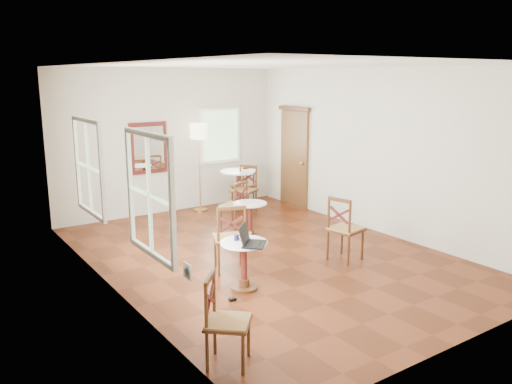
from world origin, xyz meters
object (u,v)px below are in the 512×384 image
at_px(chair_back_b, 245,190).
at_px(cafe_table_near, 244,260).
at_px(chair_mid_b, 345,229).
at_px(laptop, 250,240).
at_px(cafe_table_back, 239,185).
at_px(chair_back_a, 244,185).
at_px(chair_near_a, 230,238).
at_px(navy_mug, 237,238).
at_px(mouse, 244,240).
at_px(power_adapter, 232,299).
at_px(chair_mid_a, 235,205).
at_px(cafe_table_mid, 250,216).
at_px(chair_near_b, 225,321).
at_px(floor_lamp, 199,137).
at_px(water_glass, 250,235).

bearing_deg(chair_back_b, cafe_table_near, -62.81).
height_order(chair_mid_b, laptop, chair_mid_b).
distance_m(cafe_table_back, chair_back_a, 0.40).
distance_m(chair_near_a, navy_mug, 0.65).
height_order(mouse, power_adapter, mouse).
height_order(chair_mid_a, chair_mid_b, chair_mid_b).
bearing_deg(chair_back_a, laptop, 44.78).
bearing_deg(power_adapter, chair_near_a, 59.66).
relative_size(cafe_table_mid, chair_mid_a, 0.68).
xyz_separation_m(cafe_table_back, power_adapter, (-2.64, -3.98, -0.50)).
relative_size(chair_near_b, chair_back_b, 0.94).
xyz_separation_m(chair_near_b, navy_mug, (1.14, 1.59, 0.25)).
relative_size(chair_back_b, mouse, 9.86).
relative_size(cafe_table_mid, chair_near_b, 0.67).
distance_m(cafe_table_near, chair_near_b, 1.90).
relative_size(laptop, mouse, 4.79).
distance_m(chair_mid_b, floor_lamp, 4.16).
bearing_deg(water_glass, power_adapter, -147.49).
height_order(laptop, navy_mug, laptop).
relative_size(chair_mid_a, chair_mid_b, 0.90).
bearing_deg(chair_mid_a, mouse, 41.39).
xyz_separation_m(cafe_table_near, chair_mid_a, (1.42, 2.50, 0.04)).
relative_size(chair_back_a, laptop, 1.83).
xyz_separation_m(laptop, water_glass, (0.15, 0.23, -0.02)).
height_order(navy_mug, water_glass, water_glass).
height_order(floor_lamp, mouse, floor_lamp).
bearing_deg(chair_mid_a, chair_mid_b, 82.68).
xyz_separation_m(chair_mid_b, chair_back_b, (0.32, 3.34, -0.02)).
bearing_deg(cafe_table_mid, chair_back_a, 59.57).
height_order(chair_back_b, mouse, chair_back_b).
xyz_separation_m(chair_back_b, floor_lamp, (-0.71, 0.67, 1.09)).
xyz_separation_m(chair_back_a, floor_lamp, (-1.06, 0.08, 1.15)).
xyz_separation_m(cafe_table_back, chair_back_b, (-0.06, -0.33, -0.03)).
relative_size(cafe_table_back, chair_near_b, 0.90).
xyz_separation_m(chair_back_b, laptop, (-2.25, -3.57, 0.25)).
xyz_separation_m(chair_near_b, chair_back_a, (3.79, 5.48, -0.03)).
xyz_separation_m(floor_lamp, power_adapter, (-1.87, -4.31, -1.57)).
bearing_deg(laptop, chair_mid_b, -37.89).
bearing_deg(cafe_table_near, navy_mug, 116.24).
bearing_deg(chair_near_b, cafe_table_mid, 5.20).
bearing_deg(mouse, chair_mid_b, -14.98).
xyz_separation_m(chair_mid_b, mouse, (-1.92, -0.07, 0.18)).
relative_size(cafe_table_near, chair_mid_b, 0.66).
bearing_deg(cafe_table_back, laptop, -120.64).
height_order(chair_back_b, water_glass, chair_back_b).
distance_m(chair_mid_a, water_glass, 2.75).
xyz_separation_m(chair_mid_b, laptop, (-1.93, -0.23, 0.23)).
relative_size(chair_mid_b, navy_mug, 10.30).
xyz_separation_m(chair_near_b, power_adapter, (0.85, 1.25, -0.45)).
bearing_deg(cafe_table_mid, floor_lamp, 85.90).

